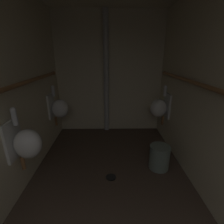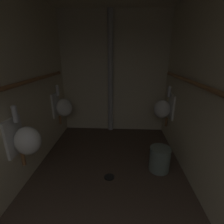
{
  "view_description": "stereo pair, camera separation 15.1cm",
  "coord_description": "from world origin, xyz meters",
  "px_view_note": "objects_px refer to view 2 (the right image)",
  "views": [
    {
      "loc": [
        0.0,
        0.25,
        1.59
      ],
      "look_at": [
        0.04,
        2.37,
        0.85
      ],
      "focal_mm": 26.48,
      "sensor_mm": 36.0,
      "label": 1
    },
    {
      "loc": [
        0.15,
        0.25,
        1.59
      ],
      "look_at": [
        0.04,
        2.37,
        0.85
      ],
      "focal_mm": 26.48,
      "sensor_mm": 36.0,
      "label": 2
    }
  ],
  "objects_px": {
    "urinal_left_mid": "(26,140)",
    "waste_bin": "(160,159)",
    "urinal_right_mid": "(163,108)",
    "urinal_left_far": "(63,107)",
    "standpipe_back_wall": "(110,76)",
    "floor_drain": "(109,177)"
  },
  "relations": [
    {
      "from": "urinal_left_far",
      "to": "standpipe_back_wall",
      "type": "relative_size",
      "value": 0.32
    },
    {
      "from": "urinal_left_mid",
      "to": "urinal_left_far",
      "type": "xyz_separation_m",
      "value": [
        0.0,
        1.26,
        0.0
      ]
    },
    {
      "from": "urinal_left_mid",
      "to": "standpipe_back_wall",
      "type": "xyz_separation_m",
      "value": [
        0.86,
        1.72,
        0.53
      ]
    },
    {
      "from": "floor_drain",
      "to": "urinal_right_mid",
      "type": "bearing_deg",
      "value": 48.84
    },
    {
      "from": "standpipe_back_wall",
      "to": "urinal_right_mid",
      "type": "bearing_deg",
      "value": -24.64
    },
    {
      "from": "urinal_left_far",
      "to": "floor_drain",
      "type": "xyz_separation_m",
      "value": [
        0.94,
        -1.04,
        -0.67
      ]
    },
    {
      "from": "urinal_left_mid",
      "to": "floor_drain",
      "type": "distance_m",
      "value": 1.17
    },
    {
      "from": "floor_drain",
      "to": "waste_bin",
      "type": "height_order",
      "value": "waste_bin"
    },
    {
      "from": "urinal_right_mid",
      "to": "standpipe_back_wall",
      "type": "height_order",
      "value": "standpipe_back_wall"
    },
    {
      "from": "urinal_right_mid",
      "to": "urinal_left_mid",
      "type": "bearing_deg",
      "value": -145.62
    },
    {
      "from": "urinal_left_mid",
      "to": "waste_bin",
      "type": "distance_m",
      "value": 1.77
    },
    {
      "from": "urinal_left_mid",
      "to": "urinal_right_mid",
      "type": "bearing_deg",
      "value": 34.38
    },
    {
      "from": "urinal_right_mid",
      "to": "standpipe_back_wall",
      "type": "distance_m",
      "value": 1.21
    },
    {
      "from": "urinal_left_mid",
      "to": "standpipe_back_wall",
      "type": "bearing_deg",
      "value": 63.41
    },
    {
      "from": "urinal_right_mid",
      "to": "waste_bin",
      "type": "bearing_deg",
      "value": -103.52
    },
    {
      "from": "urinal_left_far",
      "to": "waste_bin",
      "type": "bearing_deg",
      "value": -26.81
    },
    {
      "from": "urinal_left_far",
      "to": "standpipe_back_wall",
      "type": "height_order",
      "value": "standpipe_back_wall"
    },
    {
      "from": "standpipe_back_wall",
      "to": "floor_drain",
      "type": "distance_m",
      "value": 1.92
    },
    {
      "from": "standpipe_back_wall",
      "to": "floor_drain",
      "type": "relative_size",
      "value": 16.75
    },
    {
      "from": "urinal_right_mid",
      "to": "floor_drain",
      "type": "xyz_separation_m",
      "value": [
        -0.91,
        -1.04,
        -0.67
      ]
    },
    {
      "from": "standpipe_back_wall",
      "to": "waste_bin",
      "type": "xyz_separation_m",
      "value": [
        0.79,
        -1.29,
        -1.02
      ]
    },
    {
      "from": "standpipe_back_wall",
      "to": "waste_bin",
      "type": "distance_m",
      "value": 1.83
    }
  ]
}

